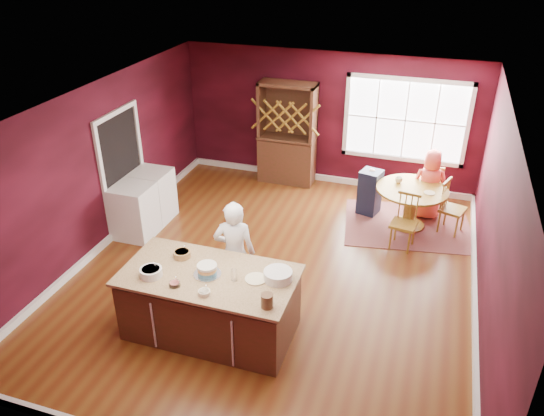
# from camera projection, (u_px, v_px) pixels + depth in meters

# --- Properties ---
(room_shell) EXTENTS (7.00, 7.00, 7.00)m
(room_shell) POSITION_uv_depth(u_px,v_px,m) (276.00, 194.00, 7.72)
(room_shell) COLOR brown
(room_shell) RESTS_ON ground
(window) EXTENTS (2.36, 0.10, 1.66)m
(window) POSITION_uv_depth(u_px,v_px,m) (405.00, 120.00, 10.14)
(window) COLOR white
(window) RESTS_ON room_shell
(doorway) EXTENTS (0.08, 1.26, 2.13)m
(doorway) POSITION_uv_depth(u_px,v_px,m) (123.00, 172.00, 9.18)
(doorway) COLOR white
(doorway) RESTS_ON room_shell
(kitchen_island) EXTENTS (2.24, 1.17, 0.92)m
(kitchen_island) POSITION_uv_depth(u_px,v_px,m) (211.00, 304.00, 6.93)
(kitchen_island) COLOR #402E17
(kitchen_island) RESTS_ON ground
(dining_table) EXTENTS (1.25, 1.25, 0.75)m
(dining_table) POSITION_uv_depth(u_px,v_px,m) (411.00, 199.00, 9.34)
(dining_table) COLOR brown
(dining_table) RESTS_ON ground
(baker) EXTENTS (0.65, 0.50, 1.59)m
(baker) POSITION_uv_depth(u_px,v_px,m) (235.00, 253.00, 7.35)
(baker) COLOR silver
(baker) RESTS_ON ground
(layer_cake) EXTENTS (0.35, 0.35, 0.14)m
(layer_cake) POSITION_uv_depth(u_px,v_px,m) (207.00, 270.00, 6.66)
(layer_cake) COLOR silver
(layer_cake) RESTS_ON kitchen_island
(bowl_blue) EXTENTS (0.28, 0.28, 0.11)m
(bowl_blue) POSITION_uv_depth(u_px,v_px,m) (151.00, 272.00, 6.65)
(bowl_blue) COLOR silver
(bowl_blue) RESTS_ON kitchen_island
(bowl_yellow) EXTENTS (0.23, 0.23, 0.09)m
(bowl_yellow) POSITION_uv_depth(u_px,v_px,m) (182.00, 254.00, 7.03)
(bowl_yellow) COLOR #A48151
(bowl_yellow) RESTS_ON kitchen_island
(bowl_pink) EXTENTS (0.14, 0.14, 0.05)m
(bowl_pink) POSITION_uv_depth(u_px,v_px,m) (175.00, 284.00, 6.47)
(bowl_pink) COLOR silver
(bowl_pink) RESTS_ON kitchen_island
(bowl_olive) EXTENTS (0.15, 0.15, 0.06)m
(bowl_olive) POSITION_uv_depth(u_px,v_px,m) (204.00, 293.00, 6.32)
(bowl_olive) COLOR beige
(bowl_olive) RESTS_ON kitchen_island
(drinking_glass) EXTENTS (0.08, 0.08, 0.16)m
(drinking_glass) POSITION_uv_depth(u_px,v_px,m) (234.00, 275.00, 6.55)
(drinking_glass) COLOR silver
(drinking_glass) RESTS_ON kitchen_island
(dinner_plate) EXTENTS (0.28, 0.28, 0.02)m
(dinner_plate) POSITION_uv_depth(u_px,v_px,m) (256.00, 279.00, 6.59)
(dinner_plate) COLOR #F0E4CA
(dinner_plate) RESTS_ON kitchen_island
(white_tub) EXTENTS (0.36, 0.36, 0.12)m
(white_tub) POSITION_uv_depth(u_px,v_px,m) (278.00, 275.00, 6.57)
(white_tub) COLOR silver
(white_tub) RESTS_ON kitchen_island
(stoneware_crock) EXTENTS (0.14, 0.14, 0.17)m
(stoneware_crock) POSITION_uv_depth(u_px,v_px,m) (267.00, 301.00, 6.09)
(stoneware_crock) COLOR #4B331D
(stoneware_crock) RESTS_ON kitchen_island
(rug) EXTENTS (2.47, 2.05, 0.01)m
(rug) POSITION_uv_depth(u_px,v_px,m) (407.00, 225.00, 9.59)
(rug) COLOR brown
(rug) RESTS_ON ground
(chair_east) EXTENTS (0.50, 0.51, 0.97)m
(chair_east) POSITION_uv_depth(u_px,v_px,m) (453.00, 207.00, 9.18)
(chair_east) COLOR olive
(chair_east) RESTS_ON ground
(chair_south) EXTENTS (0.46, 0.44, 0.96)m
(chair_south) POSITION_uv_depth(u_px,v_px,m) (404.00, 222.00, 8.74)
(chair_south) COLOR brown
(chair_south) RESTS_ON ground
(chair_north) EXTENTS (0.43, 0.41, 0.92)m
(chair_north) POSITION_uv_depth(u_px,v_px,m) (431.00, 185.00, 10.01)
(chair_north) COLOR #935F36
(chair_north) RESTS_ON ground
(seated_woman) EXTENTS (0.68, 0.48, 1.32)m
(seated_woman) POSITION_uv_depth(u_px,v_px,m) (430.00, 184.00, 9.59)
(seated_woman) COLOR #F25449
(seated_woman) RESTS_ON ground
(high_chair) EXTENTS (0.44, 0.44, 0.89)m
(high_chair) POSITION_uv_depth(u_px,v_px,m) (370.00, 191.00, 9.82)
(high_chair) COLOR black
(high_chair) RESTS_ON ground
(toddler) EXTENTS (0.18, 0.14, 0.26)m
(toddler) POSITION_uv_depth(u_px,v_px,m) (373.00, 172.00, 9.71)
(toddler) COLOR #8CA5BF
(toddler) RESTS_ON high_chair
(table_plate) EXTENTS (0.19, 0.19, 0.01)m
(table_plate) POSITION_uv_depth(u_px,v_px,m) (429.00, 193.00, 9.07)
(table_plate) COLOR beige
(table_plate) RESTS_ON dining_table
(table_cup) EXTENTS (0.15, 0.15, 0.10)m
(table_cup) POSITION_uv_depth(u_px,v_px,m) (399.00, 180.00, 9.42)
(table_cup) COLOR #EBE7CC
(table_cup) RESTS_ON dining_table
(hutch) EXTENTS (1.15, 0.48, 2.10)m
(hutch) POSITION_uv_depth(u_px,v_px,m) (287.00, 134.00, 10.77)
(hutch) COLOR black
(hutch) RESTS_ON ground
(washer) EXTENTS (0.65, 0.63, 0.94)m
(washer) POSITION_uv_depth(u_px,v_px,m) (134.00, 211.00, 9.09)
(washer) COLOR white
(washer) RESTS_ON ground
(dryer) EXTENTS (0.65, 0.63, 0.94)m
(dryer) POSITION_uv_depth(u_px,v_px,m) (153.00, 195.00, 9.62)
(dryer) COLOR white
(dryer) RESTS_ON ground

